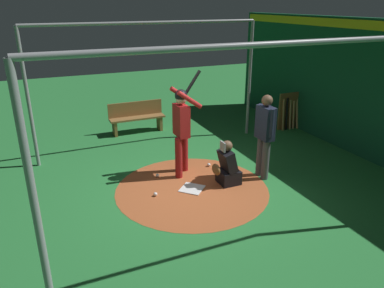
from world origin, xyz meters
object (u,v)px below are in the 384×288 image
at_px(bat_rack, 293,112).
at_px(baseball_2, 155,194).
at_px(baseball_0, 157,175).
at_px(batter, 182,124).
at_px(bench, 137,117).
at_px(umpire, 265,132).
at_px(home_plate, 192,189).
at_px(catcher, 227,167).
at_px(baseball_1, 209,165).

bearing_deg(bat_rack, baseball_2, 24.82).
bearing_deg(baseball_0, baseball_2, 68.72).
height_order(batter, bench, batter).
bearing_deg(umpire, bat_rack, -137.66).
bearing_deg(bench, home_plate, 90.86).
bearing_deg(bench, umpire, 112.98).
bearing_deg(umpire, home_plate, -2.75).
bearing_deg(umpire, baseball_0, -22.60).
bearing_deg(baseball_0, catcher, 145.60).
xyz_separation_m(home_plate, baseball_2, (0.75, -0.02, 0.03)).
relative_size(umpire, bat_rack, 1.67).
xyz_separation_m(catcher, umpire, (-0.82, 0.02, 0.63)).
distance_m(home_plate, bat_rack, 4.75).
bearing_deg(home_plate, batter, -97.17).
distance_m(catcher, bench, 3.87).
relative_size(baseball_0, baseball_2, 1.00).
relative_size(bench, baseball_0, 20.64).
bearing_deg(batter, baseball_2, 40.44).
xyz_separation_m(bench, baseball_2, (0.69, 3.72, -0.39)).
xyz_separation_m(bench, baseball_1, (-0.82, 2.91, -0.39)).
bearing_deg(baseball_1, baseball_0, 2.74).
relative_size(catcher, umpire, 0.53).
height_order(home_plate, umpire, umpire).
relative_size(catcher, bat_rack, 0.88).
bearing_deg(batter, home_plate, 82.83).
bearing_deg(baseball_2, home_plate, 178.74).
bearing_deg(bat_rack, baseball_1, 23.31).
bearing_deg(bat_rack, batter, 20.89).
bearing_deg(umpire, bench, -67.02).
relative_size(batter, bat_rack, 2.05).
bearing_deg(bat_rack, bench, -19.18).
distance_m(catcher, baseball_0, 1.48).
height_order(baseball_0, baseball_2, same).
bearing_deg(baseball_0, baseball_1, -177.26).
xyz_separation_m(umpire, baseball_2, (2.31, -0.09, -0.95)).
distance_m(catcher, umpire, 1.04).
height_order(batter, bat_rack, batter).
distance_m(umpire, bat_rack, 3.53).
height_order(home_plate, batter, batter).
relative_size(umpire, baseball_0, 23.69).
bearing_deg(home_plate, bench, -89.14).
bearing_deg(catcher, bench, -78.15).
distance_m(batter, catcher, 1.27).
distance_m(home_plate, batter, 1.33).
distance_m(batter, umpire, 1.68).
bearing_deg(baseball_1, bench, -74.23).
relative_size(batter, catcher, 2.34).
relative_size(home_plate, baseball_1, 5.68).
relative_size(batter, baseball_2, 29.18).
relative_size(batter, baseball_0, 29.18).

